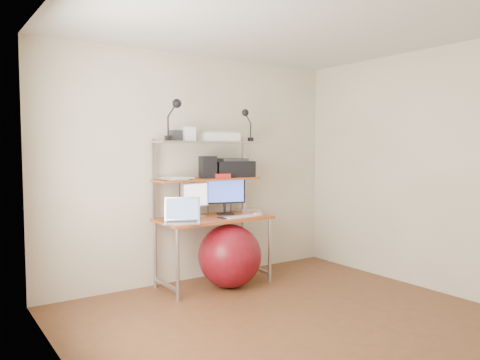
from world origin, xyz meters
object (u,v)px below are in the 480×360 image
object	(u,v)px
monitor_silver	(195,197)
laptop	(182,217)
printer	(233,168)
exercise_ball	(230,256)
monitor_black	(224,193)

from	to	relation	value
monitor_silver	laptop	distance (m)	0.42
laptop	printer	world-z (taller)	printer
exercise_ball	laptop	bearing A→B (deg)	177.11
monitor_silver	exercise_ball	world-z (taller)	monitor_silver
laptop	exercise_ball	xyz separation A→B (m)	(0.54, -0.03, -0.46)
monitor_silver	printer	bearing A→B (deg)	-7.36
monitor_black	printer	size ratio (longest dim) A/B	0.98
exercise_ball	monitor_silver	bearing A→B (deg)	131.35
monitor_black	exercise_ball	distance (m)	0.71
monitor_silver	laptop	size ratio (longest dim) A/B	0.89
monitor_black	laptop	size ratio (longest dim) A/B	1.07
monitor_silver	laptop	world-z (taller)	monitor_silver
laptop	monitor_silver	bearing A→B (deg)	71.07
monitor_silver	monitor_black	distance (m)	0.36
monitor_black	laptop	xyz separation A→B (m)	(-0.65, -0.25, -0.19)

